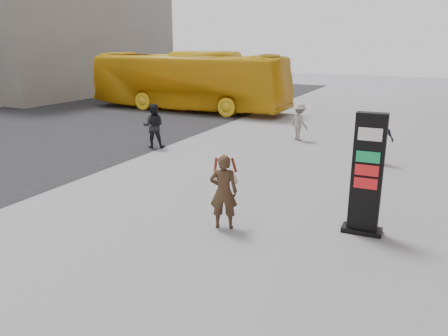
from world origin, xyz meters
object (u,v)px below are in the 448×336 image
at_px(pedestrian_c, 380,138).
at_px(bus, 188,81).
at_px(info_pylon, 367,175).
at_px(woman, 224,191).
at_px(pedestrian_a, 154,126).
at_px(pedestrian_b, 299,122).

bearing_deg(pedestrian_c, bus, -4.61).
relative_size(info_pylon, woman, 1.55).
bearing_deg(info_pylon, bus, 130.55).
distance_m(bus, pedestrian_c, 14.93).
xyz_separation_m(woman, pedestrian_a, (-6.12, 5.97, -0.01)).
bearing_deg(pedestrian_b, pedestrian_a, 76.86).
xyz_separation_m(bus, pedestrian_b, (8.92, -5.51, -1.00)).
height_order(woman, pedestrian_c, pedestrian_c).
relative_size(woman, pedestrian_b, 1.09).
xyz_separation_m(woman, pedestrian_c, (2.51, 7.49, -0.00)).
height_order(info_pylon, bus, bus).
xyz_separation_m(info_pylon, pedestrian_b, (-4.16, 8.80, -0.57)).
bearing_deg(woman, pedestrian_b, -102.95).
bearing_deg(pedestrian_b, info_pylon, 153.27).
bearing_deg(pedestrian_b, woman, 134.71).
bearing_deg(bus, pedestrian_c, -121.47).
relative_size(woman, pedestrian_a, 0.99).
bearing_deg(bus, info_pylon, -136.74).
bearing_deg(pedestrian_c, pedestrian_b, -6.07).
xyz_separation_m(info_pylon, pedestrian_a, (-9.10, 4.82, -0.48)).
height_order(woman, pedestrian_a, pedestrian_a).
height_order(pedestrian_b, pedestrian_c, pedestrian_c).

